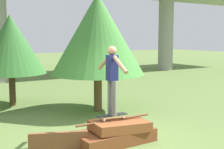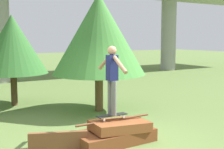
% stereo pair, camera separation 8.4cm
% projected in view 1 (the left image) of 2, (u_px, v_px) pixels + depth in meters
% --- Properties ---
extents(ground_plane, '(80.00, 80.00, 0.00)m').
position_uv_depth(ground_plane, '(114.00, 143.00, 7.32)').
color(ground_plane, olive).
extents(scrap_pile, '(1.97, 0.99, 0.57)m').
position_uv_depth(scrap_pile, '(116.00, 133.00, 7.29)').
color(scrap_pile, brown).
rests_on(scrap_pile, ground_plane).
extents(scrap_plank_loose, '(1.20, 0.57, 0.45)m').
position_uv_depth(scrap_plank_loose, '(58.00, 142.00, 6.68)').
color(scrap_plank_loose, brown).
rests_on(scrap_plank_loose, ground_plane).
extents(skateboard, '(0.76, 0.23, 0.09)m').
position_uv_depth(skateboard, '(112.00, 115.00, 7.27)').
color(skateboard, black).
rests_on(skateboard, scrap_pile).
extents(skater, '(0.22, 1.22, 1.61)m').
position_uv_depth(skater, '(112.00, 75.00, 7.16)').
color(skater, slate).
rests_on(skater, skateboard).
extents(tree_behind_right, '(3.06, 3.06, 3.88)m').
position_uv_depth(tree_behind_right, '(98.00, 34.00, 10.18)').
color(tree_behind_right, brown).
rests_on(tree_behind_right, ground_plane).
extents(tree_mid_back, '(2.47, 2.47, 3.26)m').
position_uv_depth(tree_mid_back, '(11.00, 44.00, 11.03)').
color(tree_mid_back, '#4C3823').
rests_on(tree_mid_back, ground_plane).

